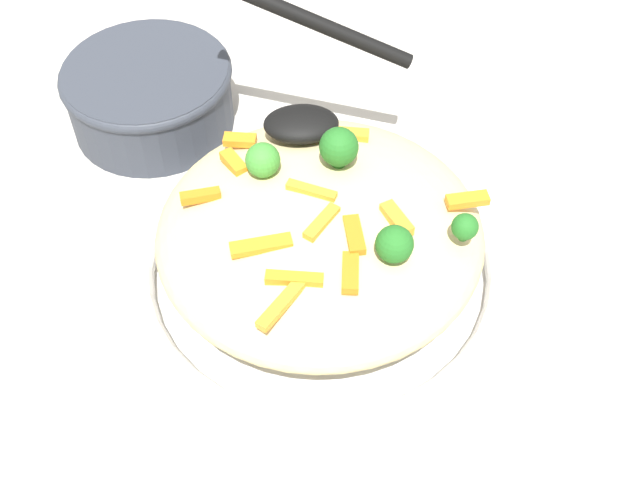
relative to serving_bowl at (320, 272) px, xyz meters
The scene contains 22 objects.
ground_plane 0.02m from the serving_bowl, ahead, with size 2.40×2.40×0.00m, color beige.
serving_bowl is the anchor object (origin of this frame).
pasta_mound 0.05m from the serving_bowl, ahead, with size 0.23×0.23×0.07m, color #DBC689.
carrot_piece_0 0.11m from the serving_bowl, 143.08° to the left, with size 0.02×0.01×0.01m, color orange.
carrot_piece_1 0.10m from the serving_bowl, 75.20° to the right, with size 0.03×0.01×0.01m, color orange.
carrot_piece_2 0.09m from the serving_bowl, 56.34° to the right, with size 0.03×0.01×0.01m, color orange.
carrot_piece_3 0.08m from the serving_bowl, 122.43° to the left, with size 0.04×0.01×0.01m, color orange.
carrot_piece_4 0.13m from the serving_bowl, ahead, with size 0.03×0.01×0.01m, color orange.
carrot_piece_5 0.08m from the serving_bowl, 78.42° to the right, with size 0.03×0.01×0.01m, color orange.
carrot_piece_6 0.10m from the serving_bowl, 107.79° to the right, with size 0.04×0.01×0.01m, color orange.
carrot_piece_7 0.11m from the serving_bowl, 109.45° to the right, with size 0.04×0.01×0.01m, color orange.
carrot_piece_8 0.11m from the serving_bowl, 74.25° to the left, with size 0.04×0.01×0.01m, color orange.
carrot_piece_9 0.10m from the serving_bowl, 20.98° to the right, with size 0.03×0.01×0.01m, color orange.
carrot_piece_10 0.09m from the serving_bowl, 139.10° to the right, with size 0.04×0.01×0.01m, color orange.
carrot_piece_11 0.12m from the serving_bowl, 128.65° to the left, with size 0.02×0.01×0.01m, color orange.
carrot_piece_12 0.11m from the serving_bowl, behind, with size 0.03×0.01×0.01m, color orange.
broccoli_floret_0 0.10m from the serving_bowl, 139.62° to the left, with size 0.02×0.02×0.03m.
broccoli_floret_1 0.11m from the serving_bowl, 46.28° to the right, with size 0.03×0.03×0.03m.
broccoli_floret_2 0.13m from the serving_bowl, 18.82° to the right, with size 0.02×0.02×0.02m.
broccoli_floret_3 0.10m from the serving_bowl, 67.29° to the left, with size 0.03×0.03×0.03m.
serving_spoon 0.14m from the serving_bowl, 92.92° to the left, with size 0.17×0.12×0.08m.
companion_bowl 0.25m from the serving_bowl, 124.93° to the left, with size 0.15×0.15×0.06m.
Camera 1 is at (-0.02, -0.37, 0.51)m, focal length 44.88 mm.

